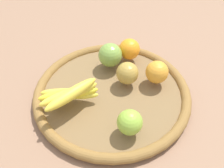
% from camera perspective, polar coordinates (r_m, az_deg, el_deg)
% --- Properties ---
extents(ground_plane, '(2.40, 2.40, 0.00)m').
position_cam_1_polar(ground_plane, '(0.77, 0.00, -2.84)').
color(ground_plane, '#8C684F').
rests_on(ground_plane, ground).
extents(basket, '(0.47, 0.47, 0.03)m').
position_cam_1_polar(basket, '(0.76, 0.00, -2.04)').
color(basket, brown).
rests_on(basket, ground_plane).
extents(banana_bunch, '(0.17, 0.13, 0.07)m').
position_cam_1_polar(banana_bunch, '(0.69, -9.66, -2.22)').
color(banana_bunch, yellow).
rests_on(banana_bunch, basket).
extents(orange_0, '(0.09, 0.09, 0.07)m').
position_cam_1_polar(orange_0, '(0.76, 10.20, 2.69)').
color(orange_0, orange).
rests_on(orange_0, basket).
extents(apple_2, '(0.08, 0.08, 0.07)m').
position_cam_1_polar(apple_2, '(0.63, 4.06, -8.69)').
color(apple_2, '#90BB3B').
rests_on(apple_2, basket).
extents(apple_0, '(0.10, 0.10, 0.08)m').
position_cam_1_polar(apple_0, '(0.81, -0.41, 6.61)').
color(apple_0, '#7CA241').
rests_on(apple_0, basket).
extents(apple_1, '(0.09, 0.09, 0.07)m').
position_cam_1_polar(apple_1, '(0.75, 3.73, 2.29)').
color(apple_1, '#B28D3A').
rests_on(apple_1, basket).
extents(orange_1, '(0.10, 0.10, 0.07)m').
position_cam_1_polar(orange_1, '(0.84, 4.00, 7.94)').
color(orange_1, orange).
rests_on(orange_1, basket).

